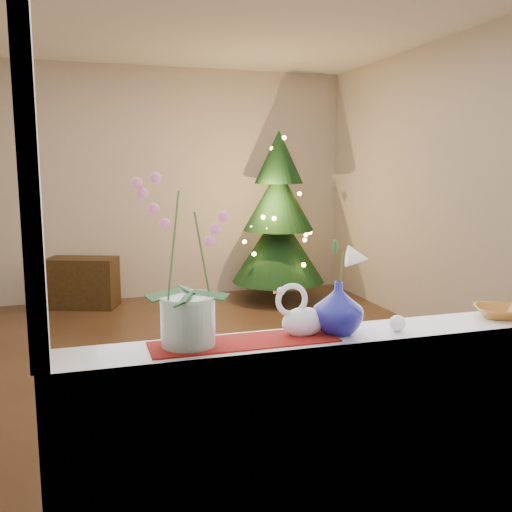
{
  "coord_description": "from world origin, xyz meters",
  "views": [
    {
      "loc": [
        -0.94,
        -4.32,
        1.57
      ],
      "look_at": [
        -0.03,
        -1.4,
        1.08
      ],
      "focal_mm": 40.0,
      "sensor_mm": 36.0,
      "label": 1
    }
  ],
  "objects_px": {
    "xmas_tree": "(278,217)",
    "amber_dish": "(499,313)",
    "side_table": "(83,283)",
    "paperweight": "(397,323)",
    "orchid_pot": "(187,262)",
    "blue_vase": "(338,304)",
    "swan": "(303,311)"
  },
  "relations": [
    {
      "from": "xmas_tree",
      "to": "amber_dish",
      "type": "bearing_deg",
      "value": -96.58
    },
    {
      "from": "side_table",
      "to": "amber_dish",
      "type": "bearing_deg",
      "value": -49.08
    },
    {
      "from": "paperweight",
      "to": "xmas_tree",
      "type": "height_order",
      "value": "xmas_tree"
    },
    {
      "from": "orchid_pot",
      "to": "paperweight",
      "type": "xyz_separation_m",
      "value": [
        0.82,
        -0.06,
        -0.28
      ]
    },
    {
      "from": "orchid_pot",
      "to": "xmas_tree",
      "type": "relative_size",
      "value": 0.32
    },
    {
      "from": "blue_vase",
      "to": "side_table",
      "type": "xyz_separation_m",
      "value": [
        -0.94,
        4.56,
        -0.76
      ]
    },
    {
      "from": "swan",
      "to": "blue_vase",
      "type": "xyz_separation_m",
      "value": [
        0.14,
        -0.01,
        0.02
      ]
    },
    {
      "from": "blue_vase",
      "to": "paperweight",
      "type": "relative_size",
      "value": 3.62
    },
    {
      "from": "orchid_pot",
      "to": "swan",
      "type": "xyz_separation_m",
      "value": [
        0.45,
        -0.0,
        -0.21
      ]
    },
    {
      "from": "paperweight",
      "to": "xmas_tree",
      "type": "xyz_separation_m",
      "value": [
        1.02,
        4.28,
        0.03
      ]
    },
    {
      "from": "paperweight",
      "to": "xmas_tree",
      "type": "bearing_deg",
      "value": 76.67
    },
    {
      "from": "xmas_tree",
      "to": "paperweight",
      "type": "bearing_deg",
      "value": -103.33
    },
    {
      "from": "swan",
      "to": "amber_dish",
      "type": "distance_m",
      "value": 0.91
    },
    {
      "from": "xmas_tree",
      "to": "side_table",
      "type": "height_order",
      "value": "xmas_tree"
    },
    {
      "from": "paperweight",
      "to": "side_table",
      "type": "bearing_deg",
      "value": 104.39
    },
    {
      "from": "blue_vase",
      "to": "paperweight",
      "type": "distance_m",
      "value": 0.26
    },
    {
      "from": "paperweight",
      "to": "amber_dish",
      "type": "bearing_deg",
      "value": 5.88
    },
    {
      "from": "amber_dish",
      "to": "side_table",
      "type": "xyz_separation_m",
      "value": [
        -1.71,
        4.55,
        -0.66
      ]
    },
    {
      "from": "blue_vase",
      "to": "amber_dish",
      "type": "height_order",
      "value": "blue_vase"
    },
    {
      "from": "amber_dish",
      "to": "side_table",
      "type": "distance_m",
      "value": 4.9
    },
    {
      "from": "orchid_pot",
      "to": "xmas_tree",
      "type": "bearing_deg",
      "value": 66.5
    },
    {
      "from": "blue_vase",
      "to": "amber_dish",
      "type": "bearing_deg",
      "value": 0.7
    },
    {
      "from": "swan",
      "to": "side_table",
      "type": "relative_size",
      "value": 0.31
    },
    {
      "from": "swan",
      "to": "paperweight",
      "type": "distance_m",
      "value": 0.39
    },
    {
      "from": "blue_vase",
      "to": "side_table",
      "type": "height_order",
      "value": "blue_vase"
    },
    {
      "from": "paperweight",
      "to": "side_table",
      "type": "relative_size",
      "value": 0.09
    },
    {
      "from": "orchid_pot",
      "to": "amber_dish",
      "type": "xyz_separation_m",
      "value": [
        1.35,
        -0.0,
        -0.29
      ]
    },
    {
      "from": "paperweight",
      "to": "amber_dish",
      "type": "relative_size",
      "value": 0.39
    },
    {
      "from": "swan",
      "to": "xmas_tree",
      "type": "distance_m",
      "value": 4.45
    },
    {
      "from": "blue_vase",
      "to": "amber_dish",
      "type": "distance_m",
      "value": 0.77
    },
    {
      "from": "amber_dish",
      "to": "xmas_tree",
      "type": "bearing_deg",
      "value": 83.42
    },
    {
      "from": "amber_dish",
      "to": "xmas_tree",
      "type": "xyz_separation_m",
      "value": [
        0.49,
        4.23,
        0.04
      ]
    }
  ]
}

